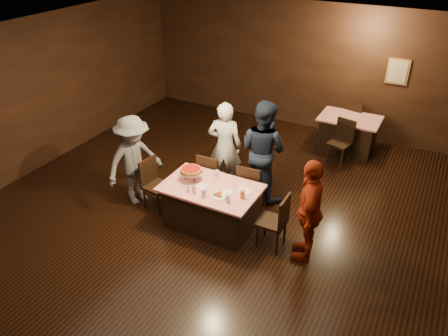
% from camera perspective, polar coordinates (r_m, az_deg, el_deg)
% --- Properties ---
extents(room, '(10.00, 10.04, 3.02)m').
position_cam_1_polar(room, '(6.37, -4.71, 7.06)').
color(room, black).
rests_on(room, ground).
extents(main_table, '(1.60, 1.00, 0.77)m').
position_cam_1_polar(main_table, '(7.37, -1.70, -5.02)').
color(main_table, red).
rests_on(main_table, ground).
extents(back_table, '(1.30, 0.90, 0.77)m').
position_cam_1_polar(back_table, '(10.19, 15.86, 4.34)').
color(back_table, '#AC0F0B').
rests_on(back_table, ground).
extents(chair_far_left, '(0.43, 0.43, 0.95)m').
position_cam_1_polar(chair_far_left, '(8.03, -1.55, -1.00)').
color(chair_far_left, black).
rests_on(chair_far_left, ground).
extents(chair_far_right, '(0.45, 0.45, 0.95)m').
position_cam_1_polar(chair_far_right, '(7.72, 3.63, -2.44)').
color(chair_far_right, black).
rests_on(chair_far_right, ground).
extents(chair_end_left, '(0.47, 0.47, 0.95)m').
position_cam_1_polar(chair_end_left, '(7.83, -8.73, -2.24)').
color(chair_end_left, black).
rests_on(chair_end_left, ground).
extents(chair_end_right, '(0.42, 0.42, 0.95)m').
position_cam_1_polar(chair_end_right, '(6.93, 6.28, -6.85)').
color(chair_end_right, black).
rests_on(chair_end_right, ground).
extents(chair_back_near, '(0.50, 0.50, 0.95)m').
position_cam_1_polar(chair_back_near, '(9.53, 14.90, 3.24)').
color(chair_back_near, black).
rests_on(chair_back_near, ground).
extents(chair_back_far, '(0.50, 0.50, 0.95)m').
position_cam_1_polar(chair_back_far, '(10.69, 16.72, 5.98)').
color(chair_back_far, black).
rests_on(chair_back_far, ground).
extents(diner_white_jacket, '(0.73, 0.58, 1.76)m').
position_cam_1_polar(diner_white_jacket, '(8.17, 0.12, 2.84)').
color(diner_white_jacket, silver).
rests_on(diner_white_jacket, ground).
extents(diner_navy_hoodie, '(1.08, 0.93, 1.90)m').
position_cam_1_polar(diner_navy_hoodie, '(7.91, 5.13, 2.33)').
color(diner_navy_hoodie, black).
rests_on(diner_navy_hoodie, ground).
extents(diner_grey_knit, '(0.95, 1.24, 1.69)m').
position_cam_1_polar(diner_grey_knit, '(7.92, -11.65, 0.95)').
color(diner_grey_knit, '#5E5E64').
rests_on(diner_grey_knit, ground).
extents(diner_red_shirt, '(0.64, 1.06, 1.69)m').
position_cam_1_polar(diner_red_shirt, '(6.60, 11.09, -5.46)').
color(diner_red_shirt, maroon).
rests_on(diner_red_shirt, ground).
extents(pizza_stand, '(0.38, 0.38, 0.22)m').
position_cam_1_polar(pizza_stand, '(7.27, -4.32, -0.30)').
color(pizza_stand, black).
rests_on(pizza_stand, main_table).
extents(plate_with_slice, '(0.25, 0.25, 0.06)m').
position_cam_1_polar(plate_with_slice, '(6.90, -0.68, -3.56)').
color(plate_with_slice, white).
rests_on(plate_with_slice, main_table).
extents(plate_empty, '(0.25, 0.25, 0.01)m').
position_cam_1_polar(plate_empty, '(7.05, 2.75, -3.00)').
color(plate_empty, white).
rests_on(plate_empty, main_table).
extents(glass_front_left, '(0.08, 0.08, 0.14)m').
position_cam_1_polar(glass_front_left, '(6.88, -2.63, -3.30)').
color(glass_front_left, silver).
rests_on(glass_front_left, main_table).
extents(glass_front_right, '(0.08, 0.08, 0.14)m').
position_cam_1_polar(glass_front_right, '(6.75, 0.52, -3.98)').
color(glass_front_right, silver).
rests_on(glass_front_right, main_table).
extents(glass_amber, '(0.08, 0.08, 0.14)m').
position_cam_1_polar(glass_amber, '(6.84, 2.42, -3.48)').
color(glass_amber, '#BF7F26').
rests_on(glass_amber, main_table).
extents(glass_back, '(0.08, 0.08, 0.14)m').
position_cam_1_polar(glass_back, '(7.36, -0.94, -0.83)').
color(glass_back, silver).
rests_on(glass_back, main_table).
extents(condiments, '(0.17, 0.10, 0.09)m').
position_cam_1_polar(condiments, '(7.00, -4.18, -2.88)').
color(condiments, silver).
rests_on(condiments, main_table).
extents(napkin_center, '(0.19, 0.19, 0.01)m').
position_cam_1_polar(napkin_center, '(7.03, 0.38, -3.10)').
color(napkin_center, white).
rests_on(napkin_center, main_table).
extents(napkin_left, '(0.21, 0.21, 0.01)m').
position_cam_1_polar(napkin_left, '(7.18, -2.99, -2.36)').
color(napkin_left, white).
rests_on(napkin_left, main_table).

